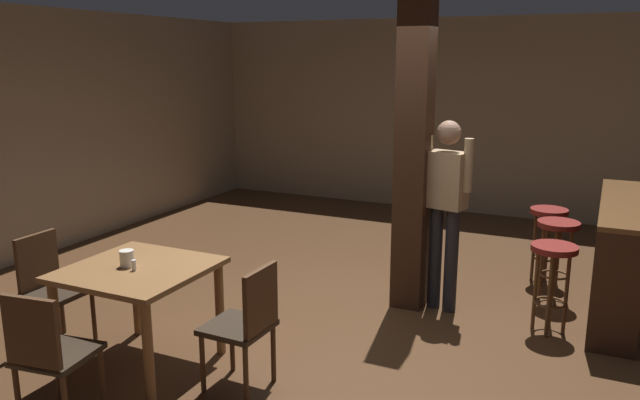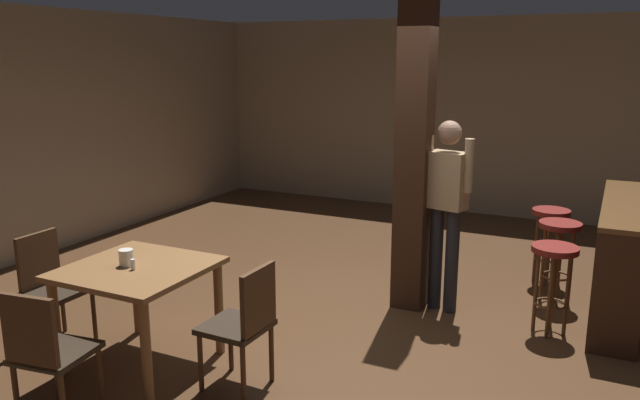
{
  "view_description": "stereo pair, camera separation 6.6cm",
  "coord_description": "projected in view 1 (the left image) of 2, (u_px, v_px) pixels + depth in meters",
  "views": [
    {
      "loc": [
        1.91,
        -4.6,
        2.26
      ],
      "look_at": [
        -0.26,
        0.04,
        1.07
      ],
      "focal_mm": 35.0,
      "sensor_mm": 36.0,
      "label": 1
    },
    {
      "loc": [
        1.97,
        -4.57,
        2.26
      ],
      "look_at": [
        -0.26,
        0.04,
        1.07
      ],
      "focal_mm": 35.0,
      "sensor_mm": 36.0,
      "label": 2
    }
  ],
  "objects": [
    {
      "name": "bar_stool_near",
      "position": [
        553.0,
        266.0,
        5.12
      ],
      "size": [
        0.37,
        0.37,
        0.75
      ],
      "color": "maroon",
      "rests_on": "ground_plane"
    },
    {
      "name": "salt_shaker",
      "position": [
        134.0,
        265.0,
        4.41
      ],
      "size": [
        0.03,
        0.03,
        0.08
      ],
      "primitive_type": "cylinder",
      "color": "silver",
      "rests_on": "dining_table"
    },
    {
      "name": "pillar",
      "position": [
        413.0,
        156.0,
        5.5
      ],
      "size": [
        0.28,
        0.28,
        2.8
      ],
      "primitive_type": "cube",
      "color": "#382114",
      "rests_on": "ground_plane"
    },
    {
      "name": "chair_east",
      "position": [
        247.0,
        321.0,
        4.21
      ],
      "size": [
        0.43,
        0.43,
        0.89
      ],
      "color": "#2D2319",
      "rests_on": "ground_plane"
    },
    {
      "name": "wall_left",
      "position": [
        4.0,
        138.0,
        6.69
      ],
      "size": [
        0.1,
        9.0,
        2.8
      ],
      "primitive_type": "cube",
      "color": "gray",
      "rests_on": "ground_plane"
    },
    {
      "name": "ground_plane",
      "position": [
        345.0,
        325.0,
        5.35
      ],
      "size": [
        10.8,
        10.8,
        0.0
      ],
      "primitive_type": "plane",
      "color": "#4C301C"
    },
    {
      "name": "bar_stool_mid",
      "position": [
        557.0,
        241.0,
        5.75
      ],
      "size": [
        0.38,
        0.38,
        0.78
      ],
      "color": "maroon",
      "rests_on": "ground_plane"
    },
    {
      "name": "chair_west",
      "position": [
        50.0,
        284.0,
        4.9
      ],
      "size": [
        0.42,
        0.42,
        0.89
      ],
      "color": "#2D2319",
      "rests_on": "ground_plane"
    },
    {
      "name": "dining_table",
      "position": [
        139.0,
        284.0,
        4.53
      ],
      "size": [
        0.96,
        0.96,
        0.77
      ],
      "color": "brown",
      "rests_on": "ground_plane"
    },
    {
      "name": "chair_south",
      "position": [
        48.0,
        351.0,
        3.78
      ],
      "size": [
        0.47,
        0.47,
        0.89
      ],
      "color": "#2D2319",
      "rests_on": "ground_plane"
    },
    {
      "name": "bar_counter",
      "position": [
        618.0,
        255.0,
        5.59
      ],
      "size": [
        0.56,
        2.05,
        1.01
      ],
      "color": "brown",
      "rests_on": "ground_plane"
    },
    {
      "name": "bar_stool_far",
      "position": [
        548.0,
        227.0,
        6.26
      ],
      "size": [
        0.37,
        0.37,
        0.77
      ],
      "color": "maroon",
      "rests_on": "ground_plane"
    },
    {
      "name": "wall_back",
      "position": [
        467.0,
        117.0,
        9.01
      ],
      "size": [
        8.0,
        0.1,
        2.8
      ],
      "primitive_type": "cube",
      "color": "gray",
      "rests_on": "ground_plane"
    },
    {
      "name": "standing_person",
      "position": [
        446.0,
        202.0,
        5.49
      ],
      "size": [
        0.47,
        0.28,
        1.72
      ],
      "color": "tan",
      "rests_on": "ground_plane"
    },
    {
      "name": "napkin_cup",
      "position": [
        127.0,
        258.0,
        4.49
      ],
      "size": [
        0.1,
        0.1,
        0.12
      ],
      "primitive_type": "cylinder",
      "color": "silver",
      "rests_on": "dining_table"
    }
  ]
}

